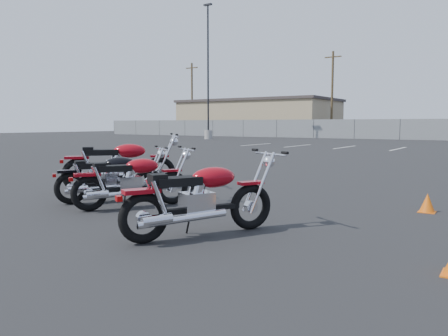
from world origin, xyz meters
The scene contains 11 objects.
ground centered at (0.00, 0.00, 0.00)m, with size 120.00×120.00×0.00m, color black.
motorcycle_front_red centered at (-2.62, 0.89, 0.54)m, with size 1.96×2.11×1.19m.
motorcycle_second_black centered at (-1.74, -0.16, 0.44)m, with size 1.39×1.87×0.98m.
motorcycle_third_red centered at (-0.99, -0.37, 0.45)m, with size 1.39×1.93×1.00m.
motorcycle_rear_red centered at (1.06, -1.24, 0.48)m, with size 1.40×2.05×1.05m.
training_cone_near centered at (3.17, 1.94, 0.15)m, with size 0.25×0.25×0.30m.
light_pole_west centered at (-18.84, 26.86, 3.24)m, with size 0.80×0.70×11.92m.
tan_building_west centered at (-22.00, 42.00, 2.16)m, with size 18.40×10.40×4.30m.
utility_pole_a centered at (-30.00, 39.00, 4.69)m, with size 1.80×0.24×9.00m.
utility_pole_b centered at (-12.00, 40.00, 4.69)m, with size 1.80×0.24×9.00m.
parking_line_stripes centered at (-2.50, 20.00, 0.00)m, with size 15.12×4.00×0.01m.
Camera 1 is at (4.23, -5.51, 1.40)m, focal length 35.00 mm.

